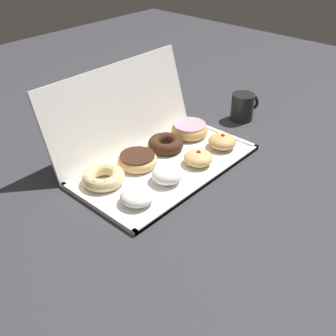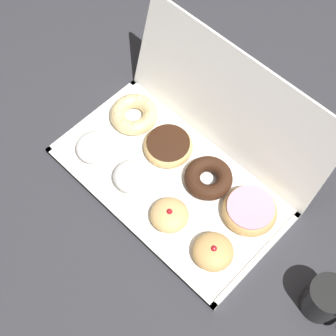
{
  "view_description": "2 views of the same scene",
  "coord_description": "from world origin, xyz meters",
  "px_view_note": "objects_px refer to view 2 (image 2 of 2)",
  "views": [
    {
      "loc": [
        -0.74,
        -0.67,
        0.66
      ],
      "look_at": [
        -0.05,
        -0.05,
        0.04
      ],
      "focal_mm": 43.22,
      "sensor_mm": 36.0,
      "label": 1
    },
    {
      "loc": [
        0.37,
        -0.38,
        1.04
      ],
      "look_at": [
        -0.02,
        0.02,
        0.03
      ],
      "focal_mm": 53.3,
      "sensor_mm": 36.0,
      "label": 2
    }
  ],
  "objects_px": {
    "powdered_filled_donut_0": "(95,147)",
    "jelly_filled_donut_2": "(169,215)",
    "donut_box": "(169,183)",
    "pink_frosted_donut_7": "(250,210)",
    "cruller_donut_4": "(134,114)",
    "powdered_filled_donut_1": "(132,176)",
    "chocolate_cake_ring_donut_6": "(208,178)",
    "coffee_mug": "(326,300)",
    "jelly_filled_donut_3": "(213,252)",
    "chocolate_frosted_donut_5": "(168,146)"
  },
  "relations": [
    {
      "from": "cruller_donut_4",
      "to": "powdered_filled_donut_0",
      "type": "bearing_deg",
      "value": -89.01
    },
    {
      "from": "donut_box",
      "to": "coffee_mug",
      "type": "distance_m",
      "value": 0.42
    },
    {
      "from": "jelly_filled_donut_3",
      "to": "jelly_filled_donut_2",
      "type": "bearing_deg",
      "value": -178.17
    },
    {
      "from": "jelly_filled_donut_2",
      "to": "pink_frosted_donut_7",
      "type": "relative_size",
      "value": 0.7
    },
    {
      "from": "chocolate_frosted_donut_5",
      "to": "pink_frosted_donut_7",
      "type": "height_order",
      "value": "pink_frosted_donut_7"
    },
    {
      "from": "powdered_filled_donut_1",
      "to": "chocolate_frosted_donut_5",
      "type": "bearing_deg",
      "value": 89.33
    },
    {
      "from": "jelly_filled_donut_2",
      "to": "jelly_filled_donut_3",
      "type": "distance_m",
      "value": 0.12
    },
    {
      "from": "jelly_filled_donut_3",
      "to": "chocolate_frosted_donut_5",
      "type": "distance_m",
      "value": 0.28
    },
    {
      "from": "cruller_donut_4",
      "to": "chocolate_frosted_donut_5",
      "type": "relative_size",
      "value": 1.01
    },
    {
      "from": "chocolate_frosted_donut_5",
      "to": "donut_box",
      "type": "bearing_deg",
      "value": -45.08
    },
    {
      "from": "donut_box",
      "to": "jelly_filled_donut_3",
      "type": "bearing_deg",
      "value": -17.83
    },
    {
      "from": "powdered_filled_donut_0",
      "to": "chocolate_cake_ring_donut_6",
      "type": "distance_m",
      "value": 0.28
    },
    {
      "from": "powdered_filled_donut_0",
      "to": "powdered_filled_donut_1",
      "type": "distance_m",
      "value": 0.12
    },
    {
      "from": "powdered_filled_donut_1",
      "to": "donut_box",
      "type": "bearing_deg",
      "value": 42.9
    },
    {
      "from": "powdered_filled_donut_1",
      "to": "coffee_mug",
      "type": "height_order",
      "value": "coffee_mug"
    },
    {
      "from": "cruller_donut_4",
      "to": "powdered_filled_donut_1",
      "type": "bearing_deg",
      "value": -45.33
    },
    {
      "from": "chocolate_cake_ring_donut_6",
      "to": "cruller_donut_4",
      "type": "bearing_deg",
      "value": 179.25
    },
    {
      "from": "chocolate_cake_ring_donut_6",
      "to": "pink_frosted_donut_7",
      "type": "bearing_deg",
      "value": 1.35
    },
    {
      "from": "powdered_filled_donut_0",
      "to": "pink_frosted_donut_7",
      "type": "height_order",
      "value": "same"
    },
    {
      "from": "jelly_filled_donut_2",
      "to": "chocolate_cake_ring_donut_6",
      "type": "height_order",
      "value": "jelly_filled_donut_2"
    },
    {
      "from": "powdered_filled_donut_0",
      "to": "chocolate_cake_ring_donut_6",
      "type": "height_order",
      "value": "powdered_filled_donut_0"
    },
    {
      "from": "jelly_filled_donut_2",
      "to": "coffee_mug",
      "type": "bearing_deg",
      "value": 12.81
    },
    {
      "from": "powdered_filled_donut_1",
      "to": "chocolate_cake_ring_donut_6",
      "type": "bearing_deg",
      "value": 43.64
    },
    {
      "from": "cruller_donut_4",
      "to": "donut_box",
      "type": "bearing_deg",
      "value": -19.88
    },
    {
      "from": "jelly_filled_donut_2",
      "to": "chocolate_cake_ring_donut_6",
      "type": "relative_size",
      "value": 0.76
    },
    {
      "from": "jelly_filled_donut_3",
      "to": "chocolate_cake_ring_donut_6",
      "type": "bearing_deg",
      "value": 135.23
    },
    {
      "from": "jelly_filled_donut_2",
      "to": "donut_box",
      "type": "bearing_deg",
      "value": 135.26
    },
    {
      "from": "powdered_filled_donut_1",
      "to": "jelly_filled_donut_2",
      "type": "distance_m",
      "value": 0.13
    },
    {
      "from": "powdered_filled_donut_0",
      "to": "jelly_filled_donut_2",
      "type": "relative_size",
      "value": 1.04
    },
    {
      "from": "powdered_filled_donut_0",
      "to": "chocolate_cake_ring_donut_6",
      "type": "xyz_separation_m",
      "value": [
        0.25,
        0.13,
        -0.0
      ]
    },
    {
      "from": "powdered_filled_donut_0",
      "to": "donut_box",
      "type": "bearing_deg",
      "value": 19.41
    },
    {
      "from": "powdered_filled_donut_0",
      "to": "pink_frosted_donut_7",
      "type": "xyz_separation_m",
      "value": [
        0.37,
        0.13,
        0.0
      ]
    },
    {
      "from": "cruller_donut_4",
      "to": "coffee_mug",
      "type": "distance_m",
      "value": 0.61
    },
    {
      "from": "chocolate_frosted_donut_5",
      "to": "chocolate_cake_ring_donut_6",
      "type": "bearing_deg",
      "value": 1.3
    },
    {
      "from": "powdered_filled_donut_0",
      "to": "powdered_filled_donut_1",
      "type": "relative_size",
      "value": 1.04
    },
    {
      "from": "pink_frosted_donut_7",
      "to": "coffee_mug",
      "type": "height_order",
      "value": "coffee_mug"
    },
    {
      "from": "chocolate_cake_ring_donut_6",
      "to": "jelly_filled_donut_3",
      "type": "bearing_deg",
      "value": -44.77
    },
    {
      "from": "jelly_filled_donut_2",
      "to": "powdered_filled_donut_1",
      "type": "bearing_deg",
      "value": 176.47
    },
    {
      "from": "chocolate_cake_ring_donut_6",
      "to": "donut_box",
      "type": "bearing_deg",
      "value": -135.67
    },
    {
      "from": "donut_box",
      "to": "pink_frosted_donut_7",
      "type": "distance_m",
      "value": 0.2
    },
    {
      "from": "chocolate_cake_ring_donut_6",
      "to": "chocolate_frosted_donut_5",
      "type": "bearing_deg",
      "value": -178.7
    },
    {
      "from": "pink_frosted_donut_7",
      "to": "donut_box",
      "type": "bearing_deg",
      "value": -160.28
    },
    {
      "from": "jelly_filled_donut_2",
      "to": "coffee_mug",
      "type": "distance_m",
      "value": 0.36
    },
    {
      "from": "powdered_filled_donut_0",
      "to": "cruller_donut_4",
      "type": "distance_m",
      "value": 0.13
    },
    {
      "from": "jelly_filled_donut_2",
      "to": "jelly_filled_donut_3",
      "type": "height_order",
      "value": "jelly_filled_donut_3"
    },
    {
      "from": "coffee_mug",
      "to": "chocolate_cake_ring_donut_6",
      "type": "bearing_deg",
      "value": 172.27
    },
    {
      "from": "coffee_mug",
      "to": "powdered_filled_donut_0",
      "type": "bearing_deg",
      "value": -172.49
    },
    {
      "from": "donut_box",
      "to": "chocolate_cake_ring_donut_6",
      "type": "distance_m",
      "value": 0.09
    },
    {
      "from": "jelly_filled_donut_3",
      "to": "chocolate_cake_ring_donut_6",
      "type": "height_order",
      "value": "jelly_filled_donut_3"
    },
    {
      "from": "powdered_filled_donut_1",
      "to": "coffee_mug",
      "type": "relative_size",
      "value": 0.86
    }
  ]
}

